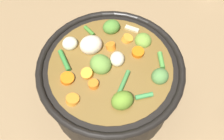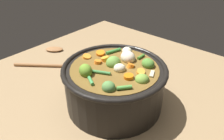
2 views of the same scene
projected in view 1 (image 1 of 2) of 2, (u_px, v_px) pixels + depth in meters
name	position (u px, v px, depth m)	size (l,w,h in m)	color
ground_plane	(111.00, 94.00, 0.61)	(1.10, 1.10, 0.00)	#8C704C
cooking_pot	(111.00, 79.00, 0.55)	(0.31, 0.31, 0.16)	black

